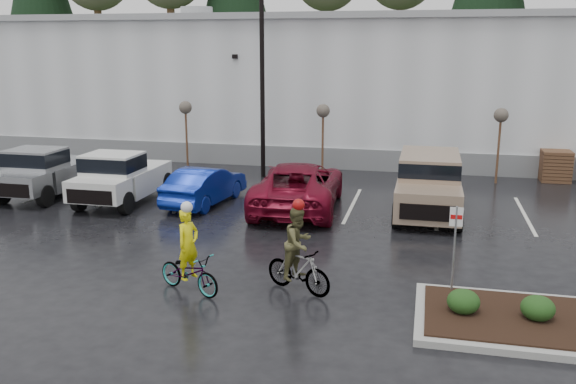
% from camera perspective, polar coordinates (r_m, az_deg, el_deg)
% --- Properties ---
extents(ground, '(120.00, 120.00, 0.00)m').
position_cam_1_polar(ground, '(15.14, 0.35, -8.76)').
color(ground, black).
rests_on(ground, ground).
extents(warehouse, '(60.50, 15.50, 7.20)m').
position_cam_1_polar(warehouse, '(35.84, 8.21, 10.15)').
color(warehouse, silver).
rests_on(warehouse, ground).
extents(wooded_ridge, '(80.00, 25.00, 6.00)m').
position_cam_1_polar(wooded_ridge, '(58.80, 10.18, 10.78)').
color(wooded_ridge, '#243B18').
rests_on(wooded_ridge, ground).
extents(lamppost, '(0.50, 1.00, 9.22)m').
position_cam_1_polar(lamppost, '(26.61, -2.45, 13.48)').
color(lamppost, black).
rests_on(lamppost, ground).
extents(sapling_west, '(0.60, 0.60, 3.20)m').
position_cam_1_polar(sapling_west, '(29.02, -9.56, 7.47)').
color(sapling_west, '#48321D').
rests_on(sapling_west, ground).
extents(sapling_mid, '(0.60, 0.60, 3.20)m').
position_cam_1_polar(sapling_mid, '(27.21, 3.30, 7.23)').
color(sapling_mid, '#48321D').
rests_on(sapling_mid, ground).
extents(sapling_east, '(0.60, 0.60, 3.20)m').
position_cam_1_polar(sapling_east, '(26.99, 19.29, 6.44)').
color(sapling_east, '#48321D').
rests_on(sapling_east, ground).
extents(pallet_stack_a, '(1.20, 1.20, 1.35)m').
position_cam_1_polar(pallet_stack_a, '(28.64, 23.74, 2.26)').
color(pallet_stack_a, '#48321D').
rests_on(pallet_stack_a, ground).
extents(shrub_a, '(0.70, 0.70, 0.52)m').
position_cam_1_polar(shrub_a, '(13.78, 16.09, -9.82)').
color(shrub_a, '#173613').
rests_on(shrub_a, curb_island).
extents(shrub_b, '(0.70, 0.70, 0.52)m').
position_cam_1_polar(shrub_b, '(13.96, 22.34, -10.02)').
color(shrub_b, '#173613').
rests_on(shrub_b, curb_island).
extents(fire_lane_sign, '(0.30, 0.05, 2.20)m').
position_cam_1_polar(fire_lane_sign, '(14.55, 15.34, -4.32)').
color(fire_lane_sign, gray).
rests_on(fire_lane_sign, ground).
extents(pickup_silver, '(2.10, 5.20, 1.96)m').
position_cam_1_polar(pickup_silver, '(25.65, -21.30, 1.97)').
color(pickup_silver, '#96999D').
rests_on(pickup_silver, ground).
extents(pickup_white, '(2.10, 5.20, 1.96)m').
position_cam_1_polar(pickup_white, '(23.74, -14.95, 1.56)').
color(pickup_white, silver).
rests_on(pickup_white, ground).
extents(car_blue, '(2.02, 4.38, 1.39)m').
position_cam_1_polar(car_blue, '(22.69, -7.77, 0.62)').
color(car_blue, '#0D2599').
rests_on(car_blue, ground).
extents(car_red, '(3.21, 6.28, 1.70)m').
position_cam_1_polar(car_red, '(21.78, 1.00, 0.60)').
color(car_red, maroon).
rests_on(car_red, ground).
extents(suv_tan, '(2.20, 5.10, 2.06)m').
position_cam_1_polar(suv_tan, '(21.53, 13.02, 0.59)').
color(suv_tan, gray).
rests_on(suv_tan, ground).
extents(cyclist_hivis, '(1.95, 1.32, 2.23)m').
position_cam_1_polar(cyclist_hivis, '(14.74, -9.25, -6.68)').
color(cyclist_hivis, '#3F3F44').
rests_on(cyclist_hivis, ground).
extents(cyclist_olive, '(1.82, 1.22, 2.30)m').
position_cam_1_polar(cyclist_olive, '(14.51, 0.97, -6.23)').
color(cyclist_olive, '#3F3F44').
rests_on(cyclist_olive, ground).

